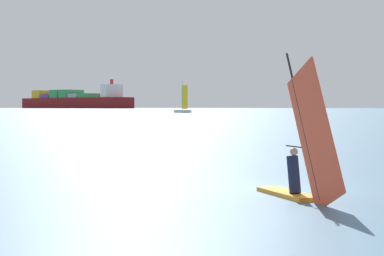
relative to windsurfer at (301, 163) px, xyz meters
name	(u,v)px	position (x,y,z in m)	size (l,w,h in m)	color
ground_plane	(278,189)	(-0.21, 2.31, -0.99)	(4000.00, 4000.00, 0.00)	#476B84
windsurfer	(301,163)	(0.00, 0.00, 0.00)	(1.61, 4.21, 4.21)	orange
cargo_ship	(74,101)	(-122.68, 846.85, 8.70)	(158.87, 164.58, 34.96)	maroon
distant_headland	(337,102)	(305.92, 1195.75, 9.80)	(624.69, 304.83, 21.58)	#60665B
small_sailboat	(183,110)	(2.61, 241.72, 0.14)	(6.94, 4.29, 12.11)	white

